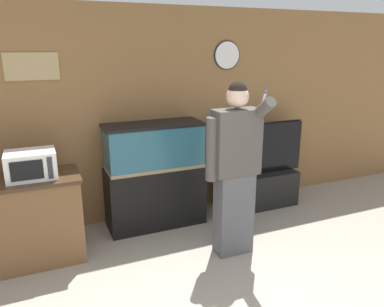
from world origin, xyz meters
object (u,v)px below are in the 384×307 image
at_px(counter_island, 2,224).
at_px(tv_on_stand, 257,182).
at_px(microwave, 31,165).
at_px(aquarium_on_stand, 155,175).
at_px(person_standing, 234,168).

relative_size(counter_island, tv_on_stand, 1.15).
bearing_deg(tv_on_stand, microwave, -174.16).
bearing_deg(microwave, counter_island, 175.92).
height_order(microwave, aquarium_on_stand, aquarium_on_stand).
bearing_deg(tv_on_stand, counter_island, -175.21).
height_order(aquarium_on_stand, person_standing, person_standing).
bearing_deg(microwave, tv_on_stand, 5.84).
xyz_separation_m(counter_island, microwave, (0.33, -0.02, 0.58)).
height_order(counter_island, aquarium_on_stand, aquarium_on_stand).
bearing_deg(microwave, person_standing, -18.32).
height_order(counter_island, microwave, microwave).
xyz_separation_m(microwave, tv_on_stand, (2.77, 0.28, -0.68)).
relative_size(microwave, person_standing, 0.25).
distance_m(tv_on_stand, person_standing, 1.40).
height_order(microwave, tv_on_stand, same).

